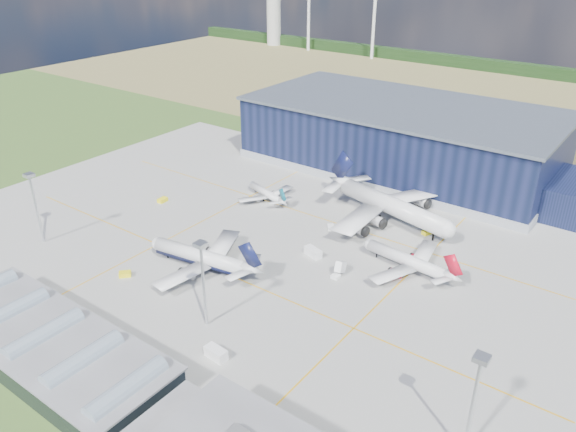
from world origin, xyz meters
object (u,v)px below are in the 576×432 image
(light_mast_east, at_px, (475,390))
(gse_tug_c, at_px, (427,232))
(airliner_red, at_px, (407,254))
(airliner_widebody, at_px, (393,197))
(gse_cart_b, at_px, (331,227))
(gse_cart_a, at_px, (232,238))
(hangar, at_px, (407,140))
(gse_tug_b, at_px, (125,274))
(gse_tug_a, at_px, (163,200))
(airliner_navy, at_px, (200,249))
(gse_van_c, at_px, (216,353))
(gse_van_a, at_px, (313,252))
(light_mast_center, at_px, (202,271))
(airliner_regional, at_px, (266,189))
(light_mast_west, at_px, (34,197))
(airstair, at_px, (340,270))

(light_mast_east, relative_size, gse_tug_c, 7.42)
(airliner_red, relative_size, airliner_widebody, 0.59)
(gse_cart_b, bearing_deg, gse_cart_a, -171.60)
(hangar, bearing_deg, gse_tug_b, -102.15)
(airliner_red, xyz_separation_m, gse_tug_a, (-90.49, -9.71, -4.48))
(gse_tug_c, bearing_deg, airliner_navy, -107.28)
(airliner_navy, xyz_separation_m, gse_van_c, (29.82, -25.69, -4.94))
(gse_tug_b, xyz_separation_m, gse_van_a, (36.14, 40.54, 0.57))
(airliner_red, relative_size, gse_cart_a, 9.52)
(gse_cart_b, bearing_deg, airliner_navy, -152.70)
(gse_cart_b, bearing_deg, hangar, 53.48)
(gse_cart_a, height_order, gse_van_c, gse_van_c)
(airliner_navy, xyz_separation_m, gse_tug_b, (-14.08, -15.75, -5.55))
(hangar, height_order, light_mast_center, hangar)
(gse_tug_a, bearing_deg, gse_cart_b, 11.77)
(airliner_navy, height_order, airliner_regional, airliner_navy)
(hangar, bearing_deg, gse_cart_a, -100.47)
(airliner_regional, bearing_deg, gse_tug_b, 108.34)
(airliner_widebody, bearing_deg, gse_tug_a, -140.83)
(airliner_widebody, relative_size, gse_tug_b, 16.86)
(airliner_red, relative_size, gse_tug_a, 9.04)
(gse_cart_b, height_order, gse_van_c, gse_van_c)
(hangar, bearing_deg, airliner_regional, -114.41)
(gse_tug_c, bearing_deg, light_mast_east, -41.86)
(airliner_regional, distance_m, gse_cart_a, 32.11)
(airliner_regional, relative_size, gse_cart_a, 7.04)
(gse_van_a, bearing_deg, light_mast_west, 138.03)
(light_mast_center, relative_size, airliner_regional, 0.97)
(gse_tug_a, distance_m, airstair, 76.80)
(airliner_red, height_order, gse_cart_b, airliner_red)
(light_mast_west, height_order, airstair, light_mast_west)
(light_mast_west, xyz_separation_m, airliner_widebody, (80.91, 76.96, -6.54))
(airliner_navy, xyz_separation_m, airliner_widebody, (30.41, 58.96, 2.64))
(gse_tug_c, height_order, gse_van_c, gse_van_c)
(gse_tug_c, relative_size, gse_van_c, 0.57)
(airliner_navy, bearing_deg, gse_cart_b, -120.29)
(hangar, bearing_deg, gse_tug_a, -123.73)
(light_mast_center, distance_m, airliner_regional, 75.22)
(airstair, bearing_deg, gse_tug_a, 166.47)
(light_mast_center, relative_size, airliner_widebody, 0.42)
(airliner_widebody, relative_size, gse_van_c, 10.02)
(airliner_navy, height_order, gse_tug_c, airliner_navy)
(gse_tug_a, relative_size, gse_tug_c, 1.14)
(light_mast_east, xyz_separation_m, airliner_widebody, (-54.09, 76.96, -6.54))
(light_mast_east, relative_size, gse_tug_b, 7.11)
(gse_tug_a, distance_m, gse_cart_b, 62.58)
(airliner_red, height_order, gse_van_c, airliner_red)
(light_mast_center, height_order, airliner_widebody, light_mast_center)
(airliner_red, bearing_deg, gse_tug_c, -73.67)
(airliner_red, bearing_deg, light_mast_west, 34.80)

